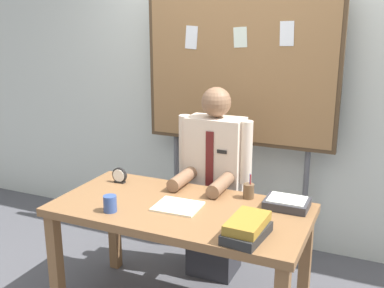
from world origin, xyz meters
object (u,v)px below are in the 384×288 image
at_px(open_notebook, 178,206).
at_px(desk_clock, 119,176).
at_px(pen_holder, 249,191).
at_px(book_stack, 247,228).
at_px(coffee_mug, 110,204).
at_px(bulletin_board, 239,72).
at_px(paper_tray, 287,203).
at_px(desk, 180,221).
at_px(person, 214,190).

distance_m(open_notebook, desk_clock, 0.60).
relative_size(open_notebook, pen_holder, 1.69).
height_order(book_stack, coffee_mug, book_stack).
bearing_deg(bulletin_board, paper_tray, -53.67).
bearing_deg(desk_clock, desk, -19.76).
relative_size(bulletin_board, desk_clock, 19.11).
bearing_deg(coffee_mug, pen_holder, 38.09).
bearing_deg(open_notebook, paper_tray, 23.98).
xyz_separation_m(desk_clock, pen_holder, (0.91, 0.09, -0.00)).
xyz_separation_m(desk_clock, paper_tray, (1.16, 0.05, -0.02)).
distance_m(desk_clock, coffee_mug, 0.49).
bearing_deg(person, bulletin_board, 90.00).
bearing_deg(pen_holder, paper_tray, -10.82).
distance_m(bulletin_board, pen_holder, 1.06).
relative_size(book_stack, paper_tray, 1.24).
bearing_deg(pen_holder, bulletin_board, 114.02).
distance_m(desk, coffee_mug, 0.44).
relative_size(desk, pen_holder, 9.71).
relative_size(person, coffee_mug, 14.28).
height_order(bulletin_board, open_notebook, bulletin_board).
distance_m(desk, pen_holder, 0.47).
distance_m(desk, desk_clock, 0.62).
relative_size(person, book_stack, 4.36).
bearing_deg(pen_holder, desk_clock, -174.06).
bearing_deg(paper_tray, desk_clock, -177.78).
bearing_deg(person, desk, -90.00).
bearing_deg(open_notebook, coffee_mug, -147.05).
distance_m(desk_clock, pen_holder, 0.91).
bearing_deg(paper_tray, person, 151.41).
bearing_deg(book_stack, desk, 155.45).
xyz_separation_m(coffee_mug, paper_tray, (0.94, 0.49, -0.02)).
relative_size(coffee_mug, pen_holder, 0.62).
relative_size(person, paper_tray, 5.42).
distance_m(bulletin_board, paper_tray, 1.22).
bearing_deg(paper_tray, bulletin_board, 126.33).
distance_m(desk, book_stack, 0.56).
height_order(person, pen_holder, person).
bearing_deg(coffee_mug, open_notebook, 32.95).
xyz_separation_m(book_stack, open_notebook, (-0.50, 0.21, -0.05)).
bearing_deg(paper_tray, book_stack, -102.19).
xyz_separation_m(bulletin_board, book_stack, (0.49, -1.29, -0.66)).
bearing_deg(bulletin_board, desk, -90.00).
distance_m(desk, bulletin_board, 1.33).
height_order(bulletin_board, paper_tray, bulletin_board).
height_order(coffee_mug, pen_holder, pen_holder).
bearing_deg(person, desk_clock, -146.81).
bearing_deg(person, coffee_mug, -113.00).
height_order(desk_clock, paper_tray, desk_clock).
bearing_deg(paper_tray, pen_holder, 169.18).
bearing_deg(bulletin_board, desk_clock, -123.46).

